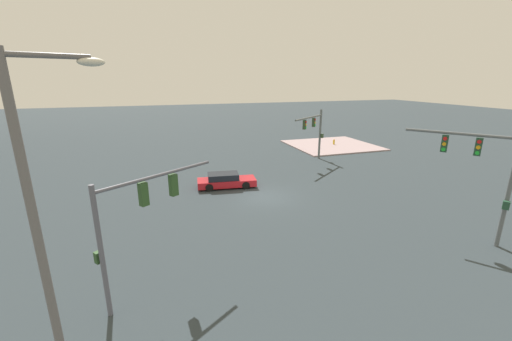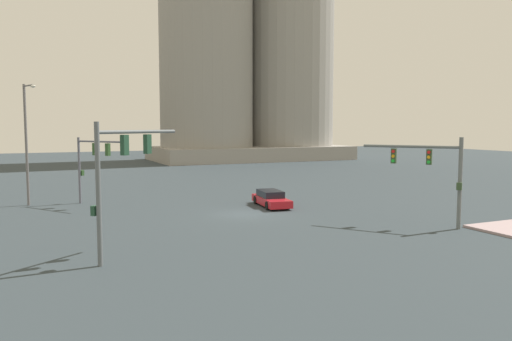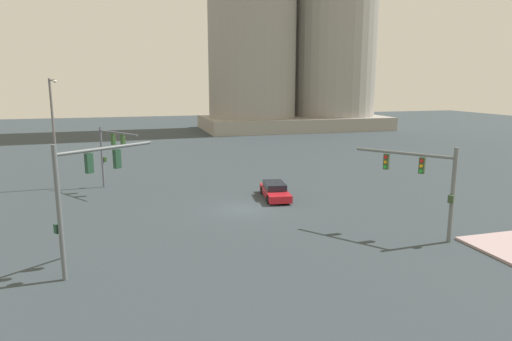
{
  "view_description": "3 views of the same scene",
  "coord_description": "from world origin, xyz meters",
  "px_view_note": "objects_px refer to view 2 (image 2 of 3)",
  "views": [
    {
      "loc": [
        -21.63,
        7.95,
        8.79
      ],
      "look_at": [
        -0.53,
        0.92,
        2.35
      ],
      "focal_mm": 22.32,
      "sensor_mm": 36.0,
      "label": 1
    },
    {
      "loc": [
        -13.77,
        -31.97,
        6.2
      ],
      "look_at": [
        0.06,
        -1.7,
        3.22
      ],
      "focal_mm": 35.04,
      "sensor_mm": 36.0,
      "label": 2
    },
    {
      "loc": [
        -7.87,
        -30.8,
        9.11
      ],
      "look_at": [
        0.89,
        -0.21,
        2.83
      ],
      "focal_mm": 31.62,
      "sensor_mm": 36.0,
      "label": 3
    }
  ],
  "objects_px": {
    "traffic_signal_near_corner": "(434,167)",
    "streetlamp_curved_arm": "(27,137)",
    "traffic_signal_opposite_side": "(92,157)",
    "sedan_car_approaching": "(271,199)",
    "traffic_signal_cross_street": "(118,167)"
  },
  "relations": [
    {
      "from": "traffic_signal_near_corner",
      "to": "streetlamp_curved_arm",
      "type": "bearing_deg",
      "value": 13.02
    },
    {
      "from": "traffic_signal_opposite_side",
      "to": "sedan_car_approaching",
      "type": "height_order",
      "value": "traffic_signal_opposite_side"
    },
    {
      "from": "sedan_car_approaching",
      "to": "traffic_signal_opposite_side",
      "type": "bearing_deg",
      "value": -109.83
    },
    {
      "from": "traffic_signal_cross_street",
      "to": "traffic_signal_opposite_side",
      "type": "bearing_deg",
      "value": 51.28
    },
    {
      "from": "traffic_signal_near_corner",
      "to": "traffic_signal_cross_street",
      "type": "xyz_separation_m",
      "value": [
        -18.86,
        0.19,
        0.6
      ]
    },
    {
      "from": "traffic_signal_opposite_side",
      "to": "sedan_car_approaching",
      "type": "bearing_deg",
      "value": 29.43
    },
    {
      "from": "streetlamp_curved_arm",
      "to": "traffic_signal_opposite_side",
      "type": "bearing_deg",
      "value": 48.14
    },
    {
      "from": "streetlamp_curved_arm",
      "to": "sedan_car_approaching",
      "type": "bearing_deg",
      "value": 42.47
    },
    {
      "from": "traffic_signal_near_corner",
      "to": "traffic_signal_cross_street",
      "type": "height_order",
      "value": "traffic_signal_cross_street"
    },
    {
      "from": "traffic_signal_opposite_side",
      "to": "sedan_car_approaching",
      "type": "distance_m",
      "value": 14.4
    },
    {
      "from": "traffic_signal_near_corner",
      "to": "sedan_car_approaching",
      "type": "height_order",
      "value": "traffic_signal_near_corner"
    },
    {
      "from": "traffic_signal_opposite_side",
      "to": "traffic_signal_cross_street",
      "type": "height_order",
      "value": "traffic_signal_cross_street"
    },
    {
      "from": "traffic_signal_near_corner",
      "to": "sedan_car_approaching",
      "type": "bearing_deg",
      "value": -10.06
    },
    {
      "from": "traffic_signal_opposite_side",
      "to": "traffic_signal_near_corner",
      "type": "bearing_deg",
      "value": 12.38
    },
    {
      "from": "traffic_signal_near_corner",
      "to": "traffic_signal_cross_street",
      "type": "distance_m",
      "value": 18.87
    }
  ]
}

